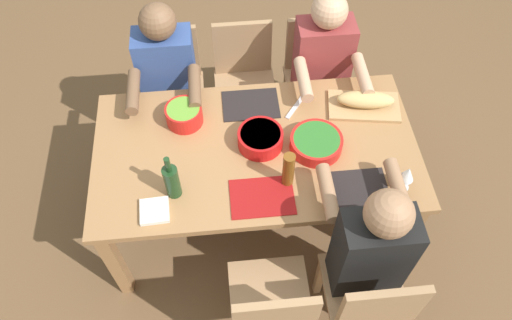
# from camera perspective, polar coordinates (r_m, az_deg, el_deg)

# --- Properties ---
(ground_plane) EXTENTS (8.00, 8.00, 0.00)m
(ground_plane) POSITION_cam_1_polar(r_m,az_deg,el_deg) (3.25, -0.00, -6.45)
(ground_plane) COLOR brown
(dining_table) EXTENTS (1.74, 0.94, 0.74)m
(dining_table) POSITION_cam_1_polar(r_m,az_deg,el_deg) (2.69, -0.00, 0.33)
(dining_table) COLOR #9E7044
(dining_table) RESTS_ON ground_plane
(chair_near_right) EXTENTS (0.40, 0.40, 0.85)m
(chair_near_right) POSITION_cam_1_polar(r_m,az_deg,el_deg) (2.56, 12.95, -15.56)
(chair_near_right) COLOR #A87F56
(chair_near_right) RESTS_ON ground_plane
(diner_near_right) EXTENTS (0.41, 0.53, 1.20)m
(diner_near_right) POSITION_cam_1_polar(r_m,az_deg,el_deg) (2.43, 12.90, -9.80)
(diner_near_right) COLOR #2D2D38
(diner_near_right) RESTS_ON ground_plane
(chair_far_left) EXTENTS (0.40, 0.40, 0.85)m
(chair_far_left) POSITION_cam_1_polar(r_m,az_deg,el_deg) (3.35, -9.62, 8.89)
(chair_far_left) COLOR #A87F56
(chair_far_left) RESTS_ON ground_plane
(diner_far_left) EXTENTS (0.41, 0.53, 1.20)m
(diner_far_left) POSITION_cam_1_polar(r_m,az_deg,el_deg) (3.07, -10.17, 9.25)
(diner_far_left) COLOR #2D2D38
(diner_far_left) RESTS_ON ground_plane
(chair_far_center) EXTENTS (0.40, 0.40, 0.85)m
(chair_far_center) POSITION_cam_1_polar(r_m,az_deg,el_deg) (3.34, -1.36, 9.59)
(chair_far_center) COLOR #A87F56
(chair_far_center) RESTS_ON ground_plane
(chair_far_right) EXTENTS (0.40, 0.40, 0.85)m
(chair_far_right) POSITION_cam_1_polar(r_m,az_deg,el_deg) (3.39, 6.82, 10.09)
(chair_far_right) COLOR #A87F56
(chair_far_right) RESTS_ON ground_plane
(diner_far_right) EXTENTS (0.41, 0.53, 1.20)m
(diner_far_right) POSITION_cam_1_polar(r_m,az_deg,el_deg) (3.12, 7.78, 10.54)
(diner_far_right) COLOR #2D2D38
(diner_far_right) RESTS_ON ground_plane
(chair_near_center) EXTENTS (0.40, 0.40, 0.85)m
(chair_near_center) POSITION_cam_1_polar(r_m,az_deg,el_deg) (2.49, 1.88, -16.96)
(chair_near_center) COLOR #A87F56
(chair_near_center) RESTS_ON ground_plane
(serving_bowl_salad) EXTENTS (0.20, 0.20, 0.11)m
(serving_bowl_salad) POSITION_cam_1_polar(r_m,az_deg,el_deg) (2.72, -8.35, 5.30)
(serving_bowl_salad) COLOR red
(serving_bowl_salad) RESTS_ON dining_table
(serving_bowl_fruit) EXTENTS (0.24, 0.24, 0.09)m
(serving_bowl_fruit) POSITION_cam_1_polar(r_m,az_deg,el_deg) (2.60, 0.52, 2.57)
(serving_bowl_fruit) COLOR red
(serving_bowl_fruit) RESTS_ON dining_table
(serving_bowl_greens) EXTENTS (0.28, 0.28, 0.07)m
(serving_bowl_greens) POSITION_cam_1_polar(r_m,az_deg,el_deg) (2.61, 7.00, 2.03)
(serving_bowl_greens) COLOR red
(serving_bowl_greens) RESTS_ON dining_table
(cutting_board) EXTENTS (0.43, 0.28, 0.02)m
(cutting_board) POSITION_cam_1_polar(r_m,az_deg,el_deg) (2.87, 12.40, 6.12)
(cutting_board) COLOR tan
(cutting_board) RESTS_ON dining_table
(bread_loaf) EXTENTS (0.33, 0.16, 0.09)m
(bread_loaf) POSITION_cam_1_polar(r_m,az_deg,el_deg) (2.83, 12.59, 6.86)
(bread_loaf) COLOR tan
(bread_loaf) RESTS_ON cutting_board
(wine_bottle) EXTENTS (0.08, 0.08, 0.29)m
(wine_bottle) POSITION_cam_1_polar(r_m,az_deg,el_deg) (2.41, -9.74, -2.39)
(wine_bottle) COLOR #193819
(wine_bottle) RESTS_ON dining_table
(beer_bottle) EXTENTS (0.06, 0.06, 0.22)m
(beer_bottle) POSITION_cam_1_polar(r_m,az_deg,el_deg) (2.42, 3.78, -1.13)
(beer_bottle) COLOR brown
(beer_bottle) RESTS_ON dining_table
(wine_glass) EXTENTS (0.08, 0.08, 0.17)m
(wine_glass) POSITION_cam_1_polar(r_m,az_deg,el_deg) (2.50, 17.14, -1.62)
(wine_glass) COLOR silver
(wine_glass) RESTS_ON dining_table
(placemat_near_right) EXTENTS (0.32, 0.23, 0.01)m
(placemat_near_right) POSITION_cam_1_polar(r_m,az_deg,el_deg) (2.53, 11.56, -3.31)
(placemat_near_right) COLOR black
(placemat_near_right) RESTS_ON dining_table
(placemat_far_center) EXTENTS (0.32, 0.23, 0.01)m
(placemat_far_center) POSITION_cam_1_polar(r_m,az_deg,el_deg) (2.82, -0.62, 6.45)
(placemat_far_center) COLOR black
(placemat_far_center) RESTS_ON dining_table
(placemat_near_center) EXTENTS (0.32, 0.23, 0.01)m
(placemat_near_center) POSITION_cam_1_polar(r_m,az_deg,el_deg) (2.45, 0.72, -4.31)
(placemat_near_center) COLOR maroon
(placemat_near_center) RESTS_ON dining_table
(carving_knife) EXTENTS (0.16, 0.20, 0.01)m
(carving_knife) POSITION_cam_1_polar(r_m,az_deg,el_deg) (2.82, 4.75, 6.37)
(carving_knife) COLOR silver
(carving_knife) RESTS_ON dining_table
(napkin_stack) EXTENTS (0.15, 0.15, 0.02)m
(napkin_stack) POSITION_cam_1_polar(r_m,az_deg,el_deg) (2.45, -11.69, -5.81)
(napkin_stack) COLOR white
(napkin_stack) RESTS_ON dining_table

